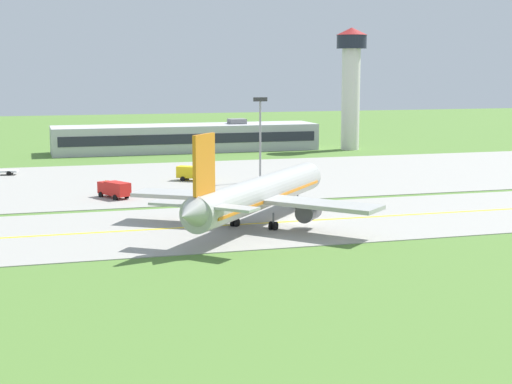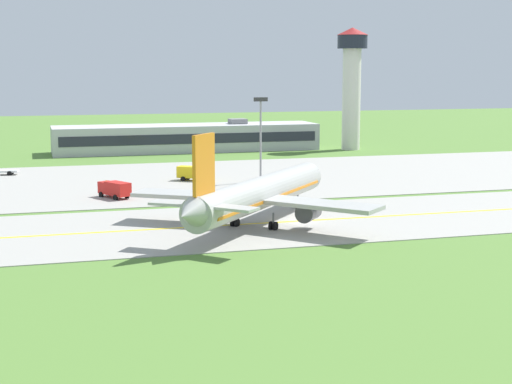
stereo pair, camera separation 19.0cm
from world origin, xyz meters
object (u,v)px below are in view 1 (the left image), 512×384
(service_truck_fuel, at_px, (114,189))
(control_tower, at_px, (351,77))
(airplane_lead, at_px, (259,194))
(apron_light_mast, at_px, (260,129))
(service_truck_catering, at_px, (194,173))

(service_truck_fuel, relative_size, control_tower, 0.21)
(airplane_lead, distance_m, apron_light_mast, 39.48)
(airplane_lead, height_order, control_tower, control_tower)
(control_tower, height_order, apron_light_mast, control_tower)
(apron_light_mast, bearing_deg, airplane_lead, -106.86)
(airplane_lead, height_order, service_truck_fuel, airplane_lead)
(airplane_lead, height_order, apron_light_mast, apron_light_mast)
(service_truck_catering, height_order, control_tower, control_tower)
(service_truck_catering, bearing_deg, control_tower, 41.95)
(service_truck_fuel, bearing_deg, control_tower, 42.49)
(airplane_lead, relative_size, apron_light_mast, 2.23)
(airplane_lead, xyz_separation_m, service_truck_catering, (0.41, 41.61, -2.60))
(airplane_lead, bearing_deg, apron_light_mast, 73.14)
(service_truck_catering, distance_m, apron_light_mast, 14.06)
(service_truck_catering, xyz_separation_m, control_tower, (47.91, 43.07, 15.99))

